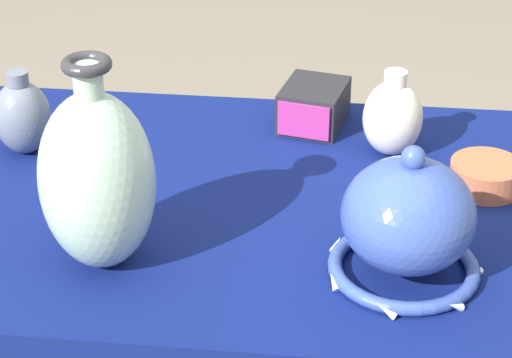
{
  "coord_description": "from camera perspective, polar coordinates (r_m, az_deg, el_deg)",
  "views": [
    {
      "loc": [
        0.22,
        -1.45,
        1.58
      ],
      "look_at": [
        0.07,
        -0.15,
        0.83
      ],
      "focal_mm": 70.0,
      "sensor_mm": 36.0,
      "label": 1
    }
  ],
  "objects": [
    {
      "name": "pot_squat_terracotta",
      "position": [
        1.77,
        12.99,
        0.18
      ],
      "size": [
        0.13,
        0.13,
        0.05
      ],
      "primitive_type": "cylinder",
      "color": "#BC6642",
      "rests_on": "display_table"
    },
    {
      "name": "mosaic_tile_box",
      "position": [
        1.93,
        3.3,
        4.19
      ],
      "size": [
        0.14,
        0.16,
        0.08
      ],
      "rotation": [
        0.0,
        0.0,
        -0.21
      ],
      "color": "#232328",
      "rests_on": "display_table"
    },
    {
      "name": "jar_round_slate",
      "position": [
        1.87,
        -13.2,
        3.5
      ],
      "size": [
        0.1,
        0.1,
        0.16
      ],
      "color": "slate",
      "rests_on": "display_table"
    },
    {
      "name": "display_table",
      "position": [
        1.73,
        -1.94,
        -3.25
      ],
      "size": [
        1.3,
        0.8,
        0.7
      ],
      "color": "brown",
      "rests_on": "ground_plane"
    },
    {
      "name": "vase_tall_bulbous",
      "position": [
        1.49,
        -9.07,
        -0.01
      ],
      "size": [
        0.17,
        0.17,
        0.34
      ],
      "color": "#A8CCB7",
      "rests_on": "display_table"
    },
    {
      "name": "jar_round_ivory",
      "position": [
        1.83,
        7.82,
        3.52
      ],
      "size": [
        0.11,
        0.11,
        0.16
      ],
      "color": "white",
      "rests_on": "display_table"
    },
    {
      "name": "vase_dome_bell",
      "position": [
        1.49,
        8.66,
        -2.49
      ],
      "size": [
        0.24,
        0.24,
        0.22
      ],
      "color": "#3851A8",
      "rests_on": "display_table"
    }
  ]
}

